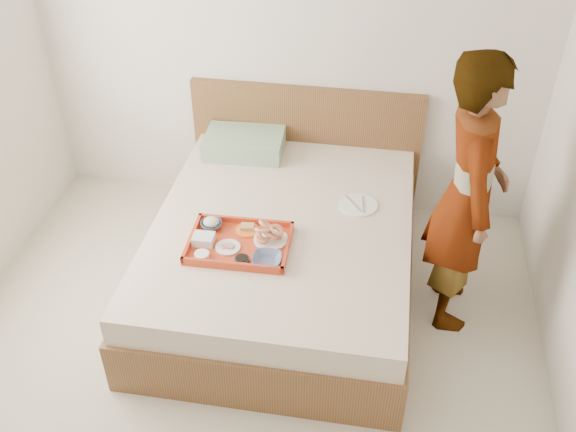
# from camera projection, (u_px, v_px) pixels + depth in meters

# --- Properties ---
(ground) EXTENTS (3.50, 4.00, 0.01)m
(ground) POSITION_uv_depth(u_px,v_px,m) (226.00, 408.00, 3.52)
(ground) COLOR beige
(ground) RESTS_ON ground
(wall_back) EXTENTS (3.50, 0.01, 2.60)m
(wall_back) POSITION_uv_depth(u_px,v_px,m) (287.00, 35.00, 4.30)
(wall_back) COLOR silver
(wall_back) RESTS_ON ground
(bed) EXTENTS (1.65, 2.00, 0.53)m
(bed) POSITION_uv_depth(u_px,v_px,m) (283.00, 254.00, 4.13)
(bed) COLOR brown
(bed) RESTS_ON ground
(headboard) EXTENTS (1.65, 0.06, 0.95)m
(headboard) POSITION_uv_depth(u_px,v_px,m) (306.00, 147.00, 4.76)
(headboard) COLOR brown
(headboard) RESTS_ON ground
(pillow) EXTENTS (0.56, 0.39, 0.13)m
(pillow) POSITION_uv_depth(u_px,v_px,m) (244.00, 144.00, 4.57)
(pillow) COLOR #96B397
(pillow) RESTS_ON bed
(tray) EXTENTS (0.59, 0.44, 0.05)m
(tray) POSITION_uv_depth(u_px,v_px,m) (239.00, 243.00, 3.76)
(tray) COLOR #C34020
(tray) RESTS_ON bed
(prawn_plate) EXTENTS (0.21, 0.21, 0.01)m
(prawn_plate) POSITION_uv_depth(u_px,v_px,m) (271.00, 239.00, 3.79)
(prawn_plate) COLOR white
(prawn_plate) RESTS_ON tray
(navy_bowl_big) EXTENTS (0.17, 0.17, 0.04)m
(navy_bowl_big) POSITION_uv_depth(u_px,v_px,m) (267.00, 260.00, 3.63)
(navy_bowl_big) COLOR navy
(navy_bowl_big) RESTS_ON tray
(sauce_dish) EXTENTS (0.09, 0.09, 0.03)m
(sauce_dish) POSITION_uv_depth(u_px,v_px,m) (242.00, 260.00, 3.63)
(sauce_dish) COLOR black
(sauce_dish) RESTS_ON tray
(meat_plate) EXTENTS (0.15, 0.15, 0.01)m
(meat_plate) POSITION_uv_depth(u_px,v_px,m) (228.00, 247.00, 3.74)
(meat_plate) COLOR white
(meat_plate) RESTS_ON tray
(bread_plate) EXTENTS (0.14, 0.14, 0.01)m
(bread_plate) POSITION_uv_depth(u_px,v_px,m) (247.00, 230.00, 3.87)
(bread_plate) COLOR orange
(bread_plate) RESTS_ON tray
(salad_bowl) EXTENTS (0.13, 0.13, 0.04)m
(salad_bowl) POSITION_uv_depth(u_px,v_px,m) (212.00, 225.00, 3.88)
(salad_bowl) COLOR navy
(salad_bowl) RESTS_ON tray
(plastic_tub) EXTENTS (0.12, 0.10, 0.05)m
(plastic_tub) POSITION_uv_depth(u_px,v_px,m) (204.00, 239.00, 3.76)
(plastic_tub) COLOR silver
(plastic_tub) RESTS_ON tray
(cheese_round) EXTENTS (0.09, 0.09, 0.03)m
(cheese_round) POSITION_uv_depth(u_px,v_px,m) (202.00, 255.00, 3.67)
(cheese_round) COLOR white
(cheese_round) RESTS_ON tray
(dinner_plate) EXTENTS (0.30, 0.30, 0.01)m
(dinner_plate) POSITION_uv_depth(u_px,v_px,m) (358.00, 205.00, 4.09)
(dinner_plate) COLOR white
(dinner_plate) RESTS_ON bed
(person) EXTENTS (0.44, 0.65, 1.71)m
(person) POSITION_uv_depth(u_px,v_px,m) (468.00, 196.00, 3.62)
(person) COLOR beige
(person) RESTS_ON ground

